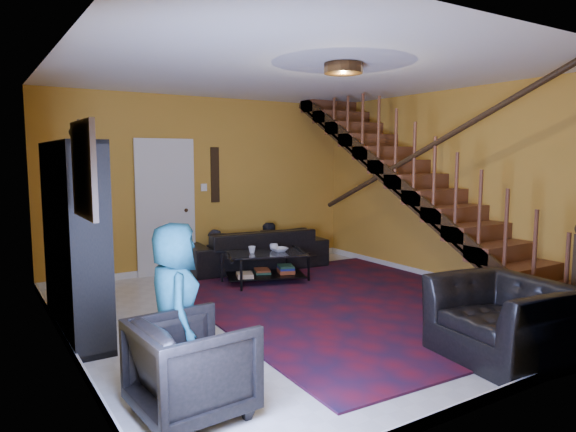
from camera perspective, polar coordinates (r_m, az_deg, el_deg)
name	(u,v)px	position (r m, az deg, el deg)	size (l,w,h in m)	color
floor	(299,310)	(6.32, 1.26, -10.39)	(5.50, 5.50, 0.00)	beige
room	(156,297)	(6.91, -14.42, -8.68)	(5.50, 5.50, 5.50)	gold
staircase	(426,189)	(7.44, 15.05, 2.93)	(0.95, 5.02, 3.18)	brown
bookshelf	(75,242)	(5.77, -22.60, -2.69)	(0.35, 1.80, 2.00)	black
door	(166,210)	(8.23, -13.44, 0.70)	(0.82, 0.05, 2.05)	silver
framed_picture	(84,170)	(4.20, -21.77, 4.81)	(0.04, 0.74, 0.74)	maroon
wall_hanging	(215,175)	(8.51, -8.11, 4.55)	(0.14, 0.03, 0.90)	black
ceiling_fixture	(343,69)	(5.47, 6.17, 15.98)	(0.40, 0.40, 0.10)	#3F2814
rug	(360,301)	(6.71, 8.01, -9.34)	(3.89, 4.45, 0.02)	#4E0D1A
sofa	(256,249)	(8.49, -3.56, -3.66)	(2.29, 0.89, 0.67)	black
armchair_left	(192,367)	(3.88, -10.66, -16.16)	(0.76, 0.78, 0.71)	black
armchair_right	(503,320)	(5.16, 22.79, -10.64)	(1.12, 0.98, 0.73)	black
person_adult_a	(214,265)	(8.26, -8.20, -5.46)	(0.42, 0.28, 1.16)	black
person_adult_b	(267,258)	(8.69, -2.31, -4.67)	(0.58, 0.45, 1.20)	black
person_child	(175,303)	(4.34, -12.47, -9.42)	(0.65, 0.42, 1.32)	#1C576B
coffee_table	(265,265)	(7.57, -2.53, -5.52)	(1.34, 1.05, 0.45)	black
cup_a	(274,247)	(7.70, -1.58, -3.48)	(0.13, 0.13, 0.10)	#999999
cup_b	(252,250)	(7.51, -4.02, -3.75)	(0.11, 0.11, 0.10)	#999999
bowl	(280,250)	(7.61, -0.93, -3.76)	(0.24, 0.24, 0.06)	#999999
vase	(79,130)	(5.22, -22.20, 8.85)	(0.18, 0.18, 0.19)	#999999
popcorn_bucket	(246,382)	(4.22, -4.66, -17.91)	(0.13, 0.13, 0.15)	red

